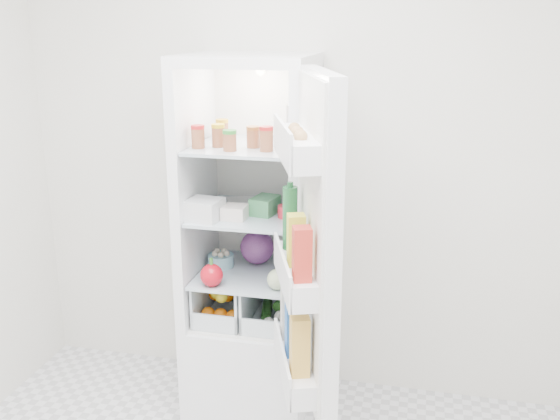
% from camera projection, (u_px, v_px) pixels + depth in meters
% --- Properties ---
extents(room_walls, '(3.02, 3.02, 2.61)m').
position_uv_depth(room_walls, '(201.00, 153.00, 1.71)').
color(room_walls, silver).
rests_on(room_walls, ground).
extents(refrigerator, '(0.60, 0.60, 1.80)m').
position_uv_depth(refrigerator, '(254.00, 282.00, 3.19)').
color(refrigerator, white).
rests_on(refrigerator, ground).
extents(shelf_low, '(0.49, 0.53, 0.01)m').
position_uv_depth(shelf_low, '(251.00, 273.00, 3.11)').
color(shelf_low, silver).
rests_on(shelf_low, refrigerator).
extents(shelf_mid, '(0.49, 0.53, 0.02)m').
position_uv_depth(shelf_mid, '(250.00, 213.00, 3.02)').
color(shelf_mid, silver).
rests_on(shelf_mid, refrigerator).
extents(shelf_top, '(0.49, 0.53, 0.02)m').
position_uv_depth(shelf_top, '(249.00, 146.00, 2.92)').
color(shelf_top, silver).
rests_on(shelf_top, refrigerator).
extents(crisper_left, '(0.23, 0.46, 0.22)m').
position_uv_depth(crisper_left, '(228.00, 294.00, 3.17)').
color(crisper_left, silver).
rests_on(crisper_left, refrigerator).
extents(crisper_right, '(0.23, 0.46, 0.22)m').
position_uv_depth(crisper_right, '(274.00, 299.00, 3.12)').
color(crisper_right, silver).
rests_on(crisper_right, refrigerator).
extents(condiment_jars, '(0.46, 0.32, 0.08)m').
position_uv_depth(condiment_jars, '(239.00, 138.00, 2.84)').
color(condiment_jars, '#B21919').
rests_on(condiment_jars, shelf_top).
extents(squeeze_bottle, '(0.07, 0.07, 0.19)m').
position_uv_depth(squeeze_bottle, '(292.00, 127.00, 2.82)').
color(squeeze_bottle, silver).
rests_on(squeeze_bottle, shelf_top).
extents(tub_white, '(0.17, 0.17, 0.10)m').
position_uv_depth(tub_white, '(204.00, 210.00, 2.88)').
color(tub_white, silver).
rests_on(tub_white, shelf_mid).
extents(tub_cream, '(0.11, 0.11, 0.06)m').
position_uv_depth(tub_cream, '(235.00, 212.00, 2.90)').
color(tub_cream, silver).
rests_on(tub_cream, shelf_mid).
extents(tin_red, '(0.11, 0.11, 0.06)m').
position_uv_depth(tin_red, '(287.00, 212.00, 2.92)').
color(tin_red, red).
rests_on(tin_red, shelf_mid).
extents(foil_tray, '(0.21, 0.18, 0.04)m').
position_uv_depth(foil_tray, '(245.00, 203.00, 3.08)').
color(foil_tray, silver).
rests_on(foil_tray, shelf_mid).
extents(tub_green, '(0.13, 0.16, 0.08)m').
position_uv_depth(tub_green, '(265.00, 205.00, 2.97)').
color(tub_green, '#3B824E').
rests_on(tub_green, shelf_mid).
extents(red_cabbage, '(0.17, 0.17, 0.17)m').
position_uv_depth(red_cabbage, '(257.00, 247.00, 3.19)').
color(red_cabbage, '#582160').
rests_on(red_cabbage, shelf_low).
extents(bell_pepper, '(0.11, 0.11, 0.11)m').
position_uv_depth(bell_pepper, '(212.00, 275.00, 2.92)').
color(bell_pepper, red).
rests_on(bell_pepper, shelf_low).
extents(mushroom_bowl, '(0.17, 0.17, 0.06)m').
position_uv_depth(mushroom_bowl, '(221.00, 260.00, 3.16)').
color(mushroom_bowl, '#92CBDA').
rests_on(mushroom_bowl, shelf_low).
extents(salad_bag, '(0.10, 0.10, 0.10)m').
position_uv_depth(salad_bag, '(278.00, 279.00, 2.88)').
color(salad_bag, beige).
rests_on(salad_bag, shelf_low).
extents(citrus_pile, '(0.20, 0.24, 0.16)m').
position_uv_depth(citrus_pile, '(222.00, 303.00, 3.12)').
color(citrus_pile, orange).
rests_on(citrus_pile, refrigerator).
extents(veg_pile, '(0.16, 0.30, 0.10)m').
position_uv_depth(veg_pile, '(275.00, 308.00, 3.13)').
color(veg_pile, '#204617').
rests_on(veg_pile, refrigerator).
extents(fridge_door, '(0.34, 0.59, 1.30)m').
position_uv_depth(fridge_door, '(311.00, 251.00, 2.40)').
color(fridge_door, white).
rests_on(fridge_door, refrigerator).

